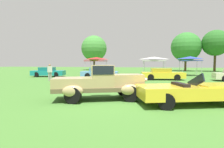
% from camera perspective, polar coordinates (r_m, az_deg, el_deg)
% --- Properties ---
extents(ground_plane, '(120.00, 120.00, 0.00)m').
position_cam_1_polar(ground_plane, '(8.66, -0.75, -8.42)').
color(ground_plane, '#42752D').
extents(feature_pickup_truck, '(4.63, 2.94, 1.70)m').
position_cam_1_polar(feature_pickup_truck, '(8.63, -3.82, -2.64)').
color(feature_pickup_truck, brown).
rests_on(feature_pickup_truck, ground_plane).
extents(neighbor_convertible, '(4.85, 3.01, 1.40)m').
position_cam_1_polar(neighbor_convertible, '(8.41, 24.67, -5.12)').
color(neighbor_convertible, yellow).
rests_on(neighbor_convertible, ground_plane).
extents(show_car_teal, '(4.34, 2.50, 1.22)m').
position_cam_1_polar(show_car_teal, '(24.07, -20.11, 0.59)').
color(show_car_teal, teal).
rests_on(show_car_teal, ground_plane).
extents(show_car_skyblue, '(4.42, 2.11, 1.22)m').
position_cam_1_polar(show_car_skyblue, '(20.55, -4.10, 0.31)').
color(show_car_skyblue, '#669EDB').
rests_on(show_car_skyblue, ground_plane).
extents(show_car_yellow, '(4.58, 2.22, 1.22)m').
position_cam_1_polar(show_car_yellow, '(19.34, 16.03, -0.04)').
color(show_car_yellow, yellow).
rests_on(show_car_yellow, ground_plane).
extents(spectator_between_cars, '(0.43, 0.46, 1.69)m').
position_cam_1_polar(spectator_between_cars, '(18.48, -19.62, 0.70)').
color(spectator_between_cars, '#9E998E').
rests_on(spectator_between_cars, ground_plane).
extents(canopy_tent_left_field, '(3.08, 3.08, 2.71)m').
position_cam_1_polar(canopy_tent_left_field, '(28.57, -5.21, 4.93)').
color(canopy_tent_left_field, '#B7B7BC').
rests_on(canopy_tent_left_field, ground_plane).
extents(canopy_tent_center_field, '(3.36, 3.36, 2.71)m').
position_cam_1_polar(canopy_tent_center_field, '(27.49, 13.51, 4.89)').
color(canopy_tent_center_field, '#B7B7BC').
rests_on(canopy_tent_center_field, ground_plane).
extents(canopy_tent_right_field, '(2.68, 2.68, 2.71)m').
position_cam_1_polar(canopy_tent_right_field, '(26.97, 24.14, 4.68)').
color(canopy_tent_right_field, '#B7B7BC').
rests_on(canopy_tent_right_field, ground_plane).
extents(treeline_far_left, '(6.15, 6.15, 8.35)m').
position_cam_1_polar(treeline_far_left, '(43.04, -5.88, 8.31)').
color(treeline_far_left, '#47331E').
rests_on(treeline_far_left, ground_plane).
extents(treeline_mid_left, '(6.21, 6.21, 8.25)m').
position_cam_1_polar(treeline_mid_left, '(40.93, 22.94, 8.08)').
color(treeline_mid_left, brown).
rests_on(treeline_mid_left, ground_plane).
extents(treeline_center, '(5.17, 5.17, 8.33)m').
position_cam_1_polar(treeline_center, '(41.11, 30.67, 8.67)').
color(treeline_center, '#47331E').
rests_on(treeline_center, ground_plane).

